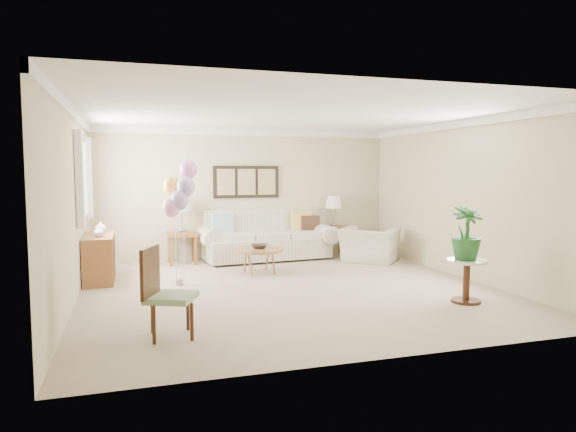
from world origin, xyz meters
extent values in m
plane|color=tan|center=(0.00, 0.00, 0.00)|extent=(6.00, 6.00, 0.00)
cube|color=#BEB488|center=(0.00, 3.00, 1.30)|extent=(6.00, 0.04, 2.60)
cube|color=#BEB488|center=(0.00, -3.00, 1.30)|extent=(6.00, 0.04, 2.60)
cube|color=#BEB488|center=(-3.00, 0.00, 1.30)|extent=(0.04, 6.00, 2.60)
cube|color=#BEB488|center=(3.00, 0.00, 1.30)|extent=(0.04, 6.00, 2.60)
cube|color=white|center=(0.00, 0.00, 2.59)|extent=(6.00, 6.00, 0.02)
cube|color=white|center=(0.00, 2.97, 2.54)|extent=(6.00, 0.06, 0.12)
cube|color=white|center=(-2.97, 0.00, 2.54)|extent=(0.06, 6.00, 0.12)
cube|color=white|center=(2.97, 0.00, 2.54)|extent=(0.06, 6.00, 0.12)
cube|color=white|center=(-2.98, 1.50, 1.65)|extent=(0.04, 1.40, 1.20)
cube|color=white|center=(-2.94, 0.65, 1.65)|extent=(0.10, 0.22, 1.40)
cube|color=white|center=(-2.94, 2.35, 1.65)|extent=(0.10, 0.22, 1.40)
cube|color=black|center=(0.00, 2.97, 1.55)|extent=(1.35, 0.04, 0.65)
cube|color=#8C8C59|center=(-0.42, 2.94, 1.55)|extent=(0.36, 0.02, 0.52)
cube|color=#8C8C59|center=(0.00, 2.94, 1.55)|extent=(0.36, 0.02, 0.52)
cube|color=#8C8C59|center=(0.42, 2.94, 1.55)|extent=(0.36, 0.02, 0.52)
cube|color=beige|center=(0.32, 2.61, 0.25)|extent=(2.53, 1.22, 0.40)
cube|color=beige|center=(0.32, 2.98, 0.69)|extent=(2.47, 0.46, 0.61)
cylinder|color=beige|center=(-0.85, 2.61, 0.50)|extent=(0.44, 1.03, 0.36)
cylinder|color=beige|center=(1.49, 2.61, 0.50)|extent=(0.44, 1.03, 0.36)
cube|color=beige|center=(-0.38, 2.55, 0.49)|extent=(0.74, 0.86, 0.13)
cube|color=beige|center=(0.32, 2.55, 0.49)|extent=(0.74, 0.86, 0.13)
cube|color=beige|center=(1.02, 2.55, 0.49)|extent=(0.74, 0.86, 0.13)
cube|color=#99C9D8|center=(-0.55, 2.74, 0.74)|extent=(0.42, 0.13, 0.42)
cube|color=#E1B55C|center=(1.10, 2.74, 0.74)|extent=(0.42, 0.13, 0.42)
cube|color=#3A2619|center=(1.27, 2.66, 0.67)|extent=(0.38, 0.11, 0.38)
cube|color=beige|center=(0.32, 2.61, 0.02)|extent=(2.23, 0.89, 0.04)
cube|color=olive|center=(-1.33, 2.66, 0.57)|extent=(0.56, 0.51, 0.08)
cube|color=olive|center=(-1.55, 2.45, 0.27)|extent=(0.05, 0.05, 0.53)
cube|color=olive|center=(-1.10, 2.45, 0.27)|extent=(0.05, 0.05, 0.53)
cube|color=olive|center=(-1.55, 2.86, 0.27)|extent=(0.05, 0.05, 0.53)
cube|color=olive|center=(-1.10, 2.86, 0.27)|extent=(0.05, 0.05, 0.53)
cube|color=olive|center=(1.84, 2.82, 0.57)|extent=(0.56, 0.51, 0.08)
cube|color=olive|center=(1.62, 2.62, 0.26)|extent=(0.05, 0.05, 0.53)
cube|color=olive|center=(2.07, 2.62, 0.26)|extent=(0.05, 0.05, 0.53)
cube|color=olive|center=(1.62, 3.02, 0.26)|extent=(0.05, 0.05, 0.53)
cube|color=olive|center=(2.07, 3.02, 0.26)|extent=(0.05, 0.05, 0.53)
cylinder|color=gray|center=(-1.33, 2.66, 0.65)|extent=(0.15, 0.15, 0.07)
cylinder|color=gray|center=(-1.33, 2.66, 0.85)|extent=(0.04, 0.04, 0.33)
cone|color=silver|center=(-1.33, 2.66, 1.14)|extent=(0.38, 0.38, 0.27)
cylinder|color=gray|center=(1.84, 2.82, 0.64)|extent=(0.15, 0.15, 0.06)
cylinder|color=gray|center=(1.84, 2.82, 0.83)|extent=(0.04, 0.04, 0.32)
cone|color=silver|center=(1.84, 2.82, 1.12)|extent=(0.36, 0.36, 0.26)
cylinder|color=#A27042|center=(-0.15, 1.31, 0.41)|extent=(0.86, 0.86, 0.05)
cylinder|color=#A27042|center=(0.05, 1.52, 0.19)|extent=(0.03, 0.03, 0.39)
cylinder|color=#A27042|center=(-0.36, 1.52, 0.19)|extent=(0.03, 0.03, 0.39)
cylinder|color=#A27042|center=(-0.36, 1.11, 0.19)|extent=(0.03, 0.03, 0.39)
cylinder|color=#A27042|center=(0.05, 1.11, 0.19)|extent=(0.03, 0.03, 0.39)
imported|color=black|center=(-0.15, 1.31, 0.47)|extent=(0.33, 0.33, 0.07)
imported|color=beige|center=(2.18, 1.79, 0.33)|extent=(1.35, 1.35, 0.66)
cylinder|color=silver|center=(2.05, -1.43, 0.56)|extent=(0.54, 0.54, 0.04)
cylinder|color=#392110|center=(2.05, -1.43, 0.28)|extent=(0.09, 0.09, 0.54)
cylinder|color=#392110|center=(2.05, -1.43, 0.00)|extent=(0.39, 0.39, 0.01)
imported|color=#184E21|center=(2.03, -1.41, 0.94)|extent=(0.45, 0.45, 0.72)
cube|color=gray|center=(-1.87, -1.74, 0.43)|extent=(0.63, 0.63, 0.07)
cylinder|color=#392110|center=(-2.06, -1.94, 0.20)|extent=(0.04, 0.04, 0.40)
cylinder|color=#392110|center=(-1.68, -1.94, 0.20)|extent=(0.04, 0.04, 0.40)
cylinder|color=#392110|center=(-2.06, -1.55, 0.20)|extent=(0.04, 0.04, 0.40)
cylinder|color=#392110|center=(-1.68, -1.55, 0.20)|extent=(0.04, 0.04, 0.40)
cube|color=#392110|center=(-2.08, -1.74, 0.72)|extent=(0.22, 0.44, 0.53)
cube|color=olive|center=(-2.76, 1.50, 0.37)|extent=(0.45, 1.20, 0.74)
cube|color=#392110|center=(-2.75, 1.20, 0.37)|extent=(0.46, 0.02, 0.70)
cube|color=#392110|center=(-2.75, 1.80, 0.37)|extent=(0.46, 0.02, 0.70)
imported|color=silver|center=(-2.74, 1.25, 0.83)|extent=(0.21, 0.21, 0.18)
imported|color=#B1B1B1|center=(-2.74, 1.79, 0.84)|extent=(0.20, 0.20, 0.20)
cube|color=gray|center=(-1.56, 0.79, 0.04)|extent=(0.10, 0.10, 0.08)
ellipsoid|color=pink|center=(-1.66, 0.70, 1.23)|extent=(0.27, 0.27, 0.32)
cylinder|color=silver|center=(-1.61, 0.75, 0.57)|extent=(0.01, 0.01, 0.99)
ellipsoid|color=#A98AC3|center=(-1.44, 0.71, 1.53)|extent=(0.27, 0.27, 0.32)
cylinder|color=silver|center=(-1.50, 0.75, 0.73)|extent=(0.01, 0.01, 1.30)
ellipsoid|color=yellow|center=(-1.63, 0.91, 1.54)|extent=(0.27, 0.27, 0.32)
cylinder|color=silver|center=(-1.59, 0.85, 0.73)|extent=(0.01, 0.01, 1.30)
ellipsoid|color=pink|center=(-1.38, 0.91, 1.80)|extent=(0.27, 0.27, 0.32)
cylinder|color=silver|center=(-1.47, 0.85, 0.86)|extent=(0.01, 0.01, 1.56)
ellipsoid|color=#A98AC3|center=(-1.55, 0.67, 1.33)|extent=(0.27, 0.27, 0.32)
cylinder|color=silver|center=(-1.55, 0.73, 0.63)|extent=(0.01, 0.01, 1.09)
camera|label=1|loc=(-2.25, -7.22, 1.77)|focal=32.00mm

